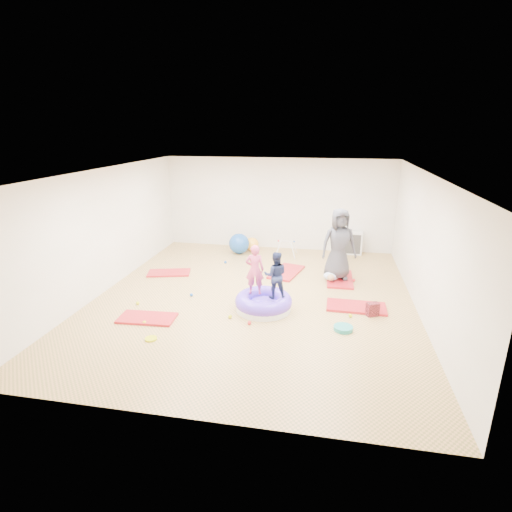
# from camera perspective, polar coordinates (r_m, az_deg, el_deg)

# --- Properties ---
(room) EXTENTS (7.01, 8.01, 2.81)m
(room) POSITION_cam_1_polar(r_m,az_deg,el_deg) (8.57, -0.37, 2.57)
(room) COLOR tan
(room) RESTS_ON ground
(gym_mat_front_left) EXTENTS (1.15, 0.62, 0.05)m
(gym_mat_front_left) POSITION_cam_1_polar(r_m,az_deg,el_deg) (8.38, -15.29, -8.55)
(gym_mat_front_left) COLOR #B81F3E
(gym_mat_front_left) RESTS_ON ground
(gym_mat_mid_left) EXTENTS (1.18, 0.79, 0.04)m
(gym_mat_mid_left) POSITION_cam_1_polar(r_m,az_deg,el_deg) (10.74, -12.33, -2.35)
(gym_mat_mid_left) COLOR #B81F3E
(gym_mat_mid_left) RESTS_ON ground
(gym_mat_center_back) EXTENTS (0.91, 1.36, 0.05)m
(gym_mat_center_back) POSITION_cam_1_polar(r_m,az_deg,el_deg) (10.56, 4.37, -2.29)
(gym_mat_center_back) COLOR #B81F3E
(gym_mat_center_back) RESTS_ON ground
(gym_mat_right) EXTENTS (1.25, 0.64, 0.05)m
(gym_mat_right) POSITION_cam_1_polar(r_m,az_deg,el_deg) (8.82, 14.12, -7.05)
(gym_mat_right) COLOR #B81F3E
(gym_mat_right) RESTS_ON ground
(gym_mat_rear_right) EXTENTS (0.65, 1.27, 0.05)m
(gym_mat_rear_right) POSITION_cam_1_polar(r_m,az_deg,el_deg) (10.28, 11.86, -3.21)
(gym_mat_rear_right) COLOR #B81F3E
(gym_mat_rear_right) RESTS_ON ground
(inflatable_cushion) EXTENTS (1.21, 1.21, 0.38)m
(inflatable_cushion) POSITION_cam_1_polar(r_m,az_deg,el_deg) (8.45, 1.08, -6.70)
(inflatable_cushion) COLOR white
(inflatable_cushion) RESTS_ON ground
(child_pink) EXTENTS (0.42, 0.31, 1.08)m
(child_pink) POSITION_cam_1_polar(r_m,az_deg,el_deg) (8.31, -0.19, -1.63)
(child_pink) COLOR #D04771
(child_pink) RESTS_ON inflatable_cushion
(child_navy) EXTENTS (0.53, 0.44, 0.99)m
(child_navy) POSITION_cam_1_polar(r_m,az_deg,el_deg) (8.13, 2.80, -2.43)
(child_navy) COLOR #1D264D
(child_navy) RESTS_ON inflatable_cushion
(adult_caregiver) EXTENTS (0.98, 0.77, 1.77)m
(adult_caregiver) POSITION_cam_1_polar(r_m,az_deg,el_deg) (9.97, 11.75, 1.65)
(adult_caregiver) COLOR #3A3B44
(adult_caregiver) RESTS_ON gym_mat_rear_right
(infant) EXTENTS (0.36, 0.37, 0.21)m
(infant) POSITION_cam_1_polar(r_m,az_deg,el_deg) (10.02, 10.64, -2.88)
(infant) COLOR #BCD3FF
(infant) RESTS_ON gym_mat_rear_right
(ball_pit_balls) EXTENTS (4.75, 3.89, 0.08)m
(ball_pit_balls) POSITION_cam_1_polar(r_m,az_deg,el_deg) (8.85, -1.68, -6.31)
(ball_pit_balls) COLOR #CBD50C
(ball_pit_balls) RESTS_ON ground
(exercise_ball_blue) EXTENTS (0.62, 0.62, 0.62)m
(exercise_ball_blue) POSITION_cam_1_polar(r_m,az_deg,el_deg) (12.08, -2.44, 1.78)
(exercise_ball_blue) COLOR #184CA1
(exercise_ball_blue) RESTS_ON ground
(exercise_ball_orange) EXTENTS (0.43, 0.43, 0.43)m
(exercise_ball_orange) POSITION_cam_1_polar(r_m,az_deg,el_deg) (12.34, -0.59, 1.69)
(exercise_ball_orange) COLOR #FFAE2E
(exercise_ball_orange) RESTS_ON ground
(infant_play_gym) EXTENTS (0.62, 0.59, 0.48)m
(infant_play_gym) POSITION_cam_1_polar(r_m,az_deg,el_deg) (11.84, 4.33, 1.45)
(infant_play_gym) COLOR silver
(infant_play_gym) RESTS_ON ground
(cube_shelf) EXTENTS (0.68, 0.34, 0.68)m
(cube_shelf) POSITION_cam_1_polar(r_m,az_deg,el_deg) (12.38, 13.33, 1.86)
(cube_shelf) COLOR silver
(cube_shelf) RESTS_ON ground
(balance_disc) EXTENTS (0.36, 0.36, 0.08)m
(balance_disc) POSITION_cam_1_polar(r_m,az_deg,el_deg) (7.86, 12.35, -10.05)
(balance_disc) COLOR teal
(balance_disc) RESTS_ON ground
(backpack) EXTENTS (0.28, 0.24, 0.28)m
(backpack) POSITION_cam_1_polar(r_m,az_deg,el_deg) (8.52, 16.31, -7.33)
(backpack) COLOR #B12939
(backpack) RESTS_ON ground
(yellow_toy) EXTENTS (0.22, 0.22, 0.03)m
(yellow_toy) POSITION_cam_1_polar(r_m,az_deg,el_deg) (7.63, -14.78, -11.36)
(yellow_toy) COLOR #CBD50C
(yellow_toy) RESTS_ON ground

